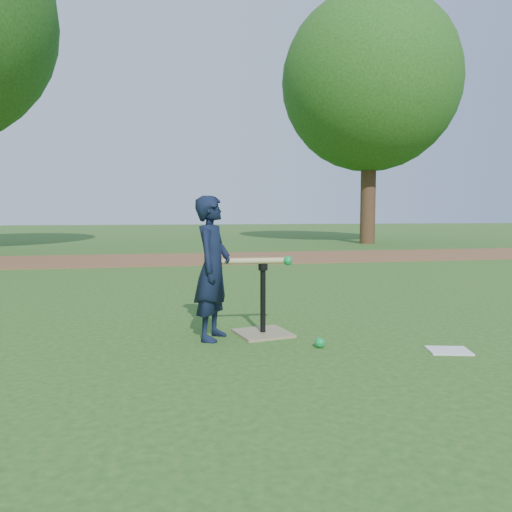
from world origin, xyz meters
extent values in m
plane|color=#285116|center=(0.00, 0.00, 0.00)|extent=(80.00, 80.00, 0.00)
cube|color=brown|center=(0.00, 7.50, 0.01)|extent=(24.00, 3.00, 0.01)
imported|color=black|center=(-0.04, 0.32, 0.59)|extent=(0.44, 0.51, 1.18)
sphere|color=#0D933C|center=(0.74, -0.12, 0.04)|extent=(0.08, 0.08, 0.08)
cube|color=silver|center=(1.66, -0.41, 0.01)|extent=(0.35, 0.30, 0.01)
cube|color=#8C7D58|center=(0.40, 0.38, 0.01)|extent=(0.50, 0.50, 0.02)
cylinder|color=black|center=(0.40, 0.38, 0.30)|extent=(0.05, 0.05, 0.55)
cylinder|color=black|center=(0.40, 0.38, 0.58)|extent=(0.08, 0.08, 0.06)
cylinder|color=tan|center=(0.28, 0.36, 0.64)|extent=(0.60, 0.08, 0.05)
sphere|color=tan|center=(-0.02, 0.32, 0.64)|extent=(0.06, 0.06, 0.06)
sphere|color=#0D933C|center=(0.60, 0.33, 0.64)|extent=(0.08, 0.08, 0.08)
cylinder|color=#382316|center=(6.50, 12.00, 1.71)|extent=(0.50, 0.50, 3.42)
sphere|color=#285B19|center=(6.50, 12.00, 5.30)|extent=(5.80, 5.80, 5.80)
camera|label=1|loc=(-0.49, -3.72, 1.04)|focal=35.00mm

